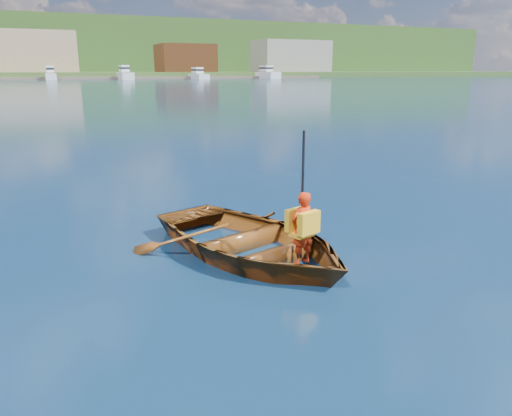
{
  "coord_description": "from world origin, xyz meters",
  "views": [
    {
      "loc": [
        -1.69,
        -6.91,
        2.62
      ],
      "look_at": [
        1.01,
        -0.55,
        0.71
      ],
      "focal_mm": 35.0,
      "sensor_mm": 36.0,
      "label": 1
    }
  ],
  "objects_px": {
    "rowboat": "(249,241)",
    "marina_yachts": "(3,75)",
    "dock": "(69,78)",
    "child_paddler": "(302,227)"
  },
  "relations": [
    {
      "from": "rowboat",
      "to": "child_paddler",
      "type": "xyz_separation_m",
      "value": [
        0.43,
        -0.81,
        0.4
      ]
    },
    {
      "from": "rowboat",
      "to": "child_paddler",
      "type": "bearing_deg",
      "value": -62.16
    },
    {
      "from": "dock",
      "to": "marina_yachts",
      "type": "bearing_deg",
      "value": -164.03
    },
    {
      "from": "rowboat",
      "to": "marina_yachts",
      "type": "relative_size",
      "value": 0.03
    },
    {
      "from": "marina_yachts",
      "to": "child_paddler",
      "type": "bearing_deg",
      "value": -85.5
    },
    {
      "from": "dock",
      "to": "marina_yachts",
      "type": "height_order",
      "value": "marina_yachts"
    },
    {
      "from": "dock",
      "to": "marina_yachts",
      "type": "relative_size",
      "value": 1.1
    },
    {
      "from": "rowboat",
      "to": "marina_yachts",
      "type": "distance_m",
      "value": 144.29
    },
    {
      "from": "child_paddler",
      "to": "marina_yachts",
      "type": "distance_m",
      "value": 145.12
    },
    {
      "from": "rowboat",
      "to": "child_paddler",
      "type": "height_order",
      "value": "child_paddler"
    }
  ]
}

